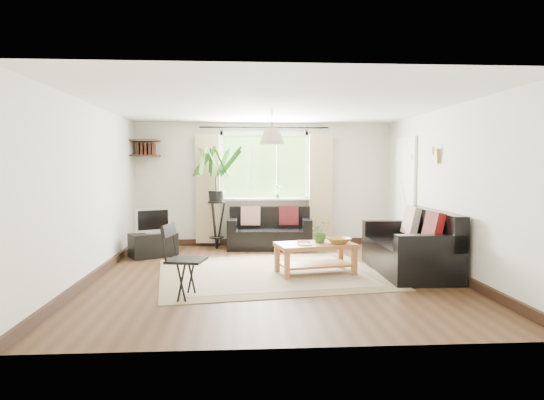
{
  "coord_description": "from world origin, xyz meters",
  "views": [
    {
      "loc": [
        -0.47,
        -6.77,
        1.55
      ],
      "look_at": [
        0.0,
        0.4,
        1.05
      ],
      "focal_mm": 32.0,
      "sensor_mm": 36.0,
      "label": 1
    }
  ],
  "objects": [
    {
      "name": "sofa_back",
      "position": [
        0.08,
        2.3,
        0.37
      ],
      "size": [
        1.6,
        0.87,
        0.73
      ],
      "primitive_type": null,
      "rotation": [
        0.0,
        0.0,
        -0.06
      ],
      "color": "black",
      "rests_on": "floor"
    },
    {
      "name": "wall_sconce",
      "position": [
        2.43,
        0.3,
        1.74
      ],
      "size": [
        0.12,
        0.12,
        0.28
      ],
      "primitive_type": null,
      "color": "beige",
      "rests_on": "wall_right"
    },
    {
      "name": "tv_stand",
      "position": [
        -1.97,
        1.57,
        0.2
      ],
      "size": [
        0.87,
        0.74,
        0.41
      ],
      "primitive_type": "cube",
      "rotation": [
        0.0,
        0.0,
        0.49
      ],
      "color": "black",
      "rests_on": "floor"
    },
    {
      "name": "ceiling",
      "position": [
        0.0,
        0.0,
        2.4
      ],
      "size": [
        5.5,
        5.5,
        0.0
      ],
      "primitive_type": "plane",
      "rotation": [
        3.14,
        0.0,
        0.0
      ],
      "color": "white",
      "rests_on": "floor"
    },
    {
      "name": "window",
      "position": [
        0.0,
        2.71,
        1.55
      ],
      "size": [
        2.5,
        0.16,
        2.16
      ],
      "primitive_type": null,
      "color": "white",
      "rests_on": "wall_back"
    },
    {
      "name": "book_a",
      "position": [
        0.35,
        -0.09,
        0.46
      ],
      "size": [
        0.2,
        0.24,
        0.02
      ],
      "primitive_type": "imported",
      "rotation": [
        0.0,
        0.0,
        0.21
      ],
      "color": "white",
      "rests_on": "coffee_table"
    },
    {
      "name": "wall_back",
      "position": [
        0.0,
        2.75,
        1.2
      ],
      "size": [
        5.0,
        0.02,
        2.4
      ],
      "primitive_type": "cube",
      "color": "beige",
      "rests_on": "floor"
    },
    {
      "name": "palm_stand",
      "position": [
        -0.92,
        2.31,
        0.97
      ],
      "size": [
        0.81,
        0.81,
        1.93
      ],
      "primitive_type": null,
      "rotation": [
        0.0,
        0.0,
        -0.08
      ],
      "color": "black",
      "rests_on": "floor"
    },
    {
      "name": "rug",
      "position": [
        -0.04,
        0.13,
        0.01
      ],
      "size": [
        3.5,
        3.12,
        0.02
      ],
      "primitive_type": "cube",
      "rotation": [
        0.0,
        0.0,
        0.15
      ],
      "color": "beige",
      "rests_on": "floor"
    },
    {
      "name": "coffee_table",
      "position": [
        0.6,
        0.07,
        0.22
      ],
      "size": [
        1.19,
        0.8,
        0.45
      ],
      "primitive_type": null,
      "rotation": [
        0.0,
        0.0,
        0.2
      ],
      "color": "#985631",
      "rests_on": "floor"
    },
    {
      "name": "tv",
      "position": [
        -1.97,
        1.57,
        0.63
      ],
      "size": [
        0.61,
        0.45,
        0.45
      ],
      "primitive_type": null,
      "rotation": [
        0.0,
        0.0,
        0.49
      ],
      "color": "#A5A5AA",
      "rests_on": "tv_stand"
    },
    {
      "name": "wall_right",
      "position": [
        2.5,
        0.0,
        1.2
      ],
      "size": [
        0.02,
        5.5,
        2.4
      ],
      "primitive_type": "cube",
      "color": "beige",
      "rests_on": "floor"
    },
    {
      "name": "wall_front",
      "position": [
        0.0,
        -2.75,
        1.2
      ],
      "size": [
        5.0,
        0.02,
        2.4
      ],
      "primitive_type": "cube",
      "color": "beige",
      "rests_on": "floor"
    },
    {
      "name": "sofa_right",
      "position": [
        1.98,
        0.08,
        0.43
      ],
      "size": [
        1.85,
        0.93,
        0.87
      ],
      "primitive_type": null,
      "rotation": [
        0.0,
        0.0,
        -1.58
      ],
      "color": "black",
      "rests_on": "floor"
    },
    {
      "name": "table_plant",
      "position": [
        0.69,
        0.13,
        0.6
      ],
      "size": [
        0.33,
        0.3,
        0.31
      ],
      "primitive_type": "imported",
      "rotation": [
        0.0,
        0.0,
        0.24
      ],
      "color": "#315A24",
      "rests_on": "coffee_table"
    },
    {
      "name": "wall_left",
      "position": [
        -2.5,
        0.0,
        1.2
      ],
      "size": [
        0.02,
        5.5,
        2.4
      ],
      "primitive_type": "cube",
      "color": "beige",
      "rests_on": "floor"
    },
    {
      "name": "door",
      "position": [
        2.47,
        1.7,
        1.0
      ],
      "size": [
        0.06,
        0.96,
        2.06
      ],
      "primitive_type": "cube",
      "color": "silver",
      "rests_on": "wall_right"
    },
    {
      "name": "folding_chair",
      "position": [
        -1.11,
        -1.11,
        0.44
      ],
      "size": [
        0.54,
        0.54,
        0.88
      ],
      "primitive_type": null,
      "rotation": [
        0.0,
        0.0,
        1.36
      ],
      "color": "black",
      "rests_on": "floor"
    },
    {
      "name": "bowl",
      "position": [
        0.93,
        0.03,
        0.49
      ],
      "size": [
        0.41,
        0.41,
        0.08
      ],
      "primitive_type": "imported",
      "rotation": [
        0.0,
        0.0,
        0.26
      ],
      "color": "olive",
      "rests_on": "coffee_table"
    },
    {
      "name": "floor",
      "position": [
        0.0,
        0.0,
        0.0
      ],
      "size": [
        5.5,
        5.5,
        0.0
      ],
      "primitive_type": "plane",
      "color": "black",
      "rests_on": "ground"
    },
    {
      "name": "pendant_lamp",
      "position": [
        0.0,
        0.4,
        2.05
      ],
      "size": [
        0.36,
        0.36,
        0.54
      ],
      "primitive_type": null,
      "color": "beige",
      "rests_on": "ceiling"
    },
    {
      "name": "book_b",
      "position": [
        0.36,
        0.14,
        0.46
      ],
      "size": [
        0.17,
        0.22,
        0.02
      ],
      "primitive_type": "imported",
      "rotation": [
        0.0,
        0.0,
        0.07
      ],
      "color": "#5B2724",
      "rests_on": "coffee_table"
    },
    {
      "name": "sill_plant",
      "position": [
        0.25,
        2.63,
        1.06
      ],
      "size": [
        0.14,
        0.1,
        0.27
      ],
      "primitive_type": "imported",
      "color": "#2D6023",
      "rests_on": "window"
    },
    {
      "name": "corner_shelf",
      "position": [
        -2.25,
        2.5,
        1.89
      ],
      "size": [
        0.5,
        0.5,
        0.34
      ],
      "primitive_type": null,
      "color": "black",
      "rests_on": "wall_back"
    }
  ]
}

